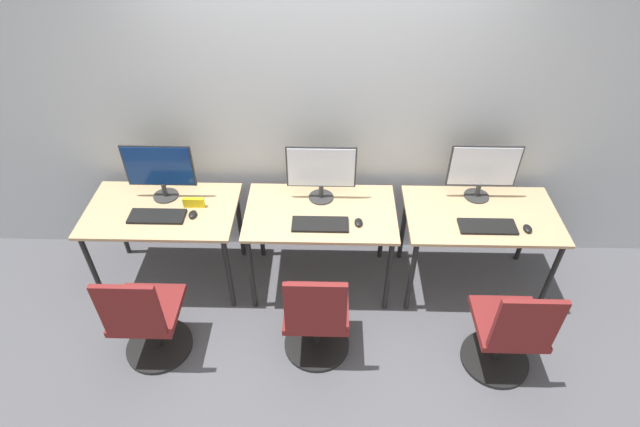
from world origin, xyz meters
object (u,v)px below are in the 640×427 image
object	(u,v)px
keyboard_left	(157,216)
office_chair_right	(508,336)
keyboard_center	(320,224)
mouse_center	(359,222)
mouse_left	(193,214)
monitor_left	(159,170)
monitor_center	(321,171)
monitor_right	(483,170)
keyboard_right	(487,226)
office_chair_left	(147,322)
mouse_right	(528,229)
office_chair_center	(316,320)

from	to	relation	value
keyboard_left	office_chair_right	world-z (taller)	office_chair_right
keyboard_center	mouse_center	xyz separation A→B (m)	(0.28, 0.02, 0.01)
mouse_left	keyboard_center	xyz separation A→B (m)	(0.95, -0.08, -0.01)
monitor_left	monitor_center	size ratio (longest dim) A/B	1.00
monitor_left	keyboard_center	world-z (taller)	monitor_left
mouse_left	office_chair_right	world-z (taller)	office_chair_right
keyboard_left	keyboard_center	size ratio (longest dim) A/B	1.00
monitor_left	monitor_right	distance (m)	2.41
mouse_left	mouse_center	bearing A→B (deg)	-2.90
monitor_right	keyboard_right	xyz separation A→B (m)	(-0.00, -0.37, -0.24)
mouse_left	keyboard_center	world-z (taller)	mouse_left
office_chair_left	keyboard_right	xyz separation A→B (m)	(2.38, 0.60, 0.39)
office_chair_left	office_chair_right	bearing A→B (deg)	-1.33
monitor_center	keyboard_right	xyz separation A→B (m)	(1.21, -0.32, -0.24)
monitor_center	mouse_right	world-z (taller)	monitor_center
monitor_left	keyboard_left	bearing A→B (deg)	-90.00
mouse_left	office_chair_right	xyz separation A→B (m)	(2.22, -0.74, -0.40)
mouse_center	mouse_right	distance (m)	1.21
office_chair_left	mouse_right	bearing A→B (deg)	12.28
monitor_left	monitor_right	world-z (taller)	same
mouse_right	office_chair_right	size ratio (longest dim) A/B	0.10
keyboard_left	monitor_center	xyz separation A→B (m)	(1.21, 0.27, 0.24)
mouse_left	keyboard_right	bearing A→B (deg)	-2.11
keyboard_center	keyboard_right	world-z (taller)	same
keyboard_right	mouse_right	bearing A→B (deg)	-4.74
monitor_left	monitor_right	bearing A→B (deg)	1.28
monitor_left	mouse_right	bearing A→B (deg)	-7.08
office_chair_left	monitor_right	world-z (taller)	monitor_right
keyboard_left	monitor_left	bearing A→B (deg)	90.00
monitor_left	keyboard_left	xyz separation A→B (m)	(0.00, -0.25, -0.24)
monitor_left	mouse_right	distance (m)	2.72
mouse_right	monitor_right	bearing A→B (deg)	125.70
monitor_center	keyboard_center	size ratio (longest dim) A/B	1.27
keyboard_center	monitor_right	xyz separation A→B (m)	(1.21, 0.37, 0.24)
mouse_center	office_chair_left	bearing A→B (deg)	-156.91
monitor_center	mouse_left	bearing A→B (deg)	-165.59
monitor_left	keyboard_left	size ratio (longest dim) A/B	1.27
office_chair_left	office_chair_right	size ratio (longest dim) A/B	1.00
keyboard_center	mouse_right	world-z (taller)	mouse_right
mouse_center	keyboard_right	distance (m)	0.93
office_chair_left	office_chair_right	world-z (taller)	same
monitor_center	monitor_right	distance (m)	1.21
keyboard_center	keyboard_right	distance (m)	1.21
keyboard_left	keyboard_right	distance (m)	2.41
keyboard_left	office_chair_right	distance (m)	2.61
monitor_center	mouse_center	world-z (taller)	monitor_center
mouse_right	monitor_left	bearing A→B (deg)	172.92
mouse_center	monitor_right	xyz separation A→B (m)	(0.93, 0.35, 0.24)
office_chair_left	mouse_center	bearing A→B (deg)	23.09
office_chair_center	keyboard_center	bearing A→B (deg)	88.63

